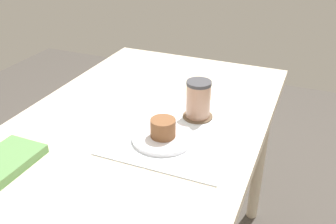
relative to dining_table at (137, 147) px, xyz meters
The scene contains 7 objects.
dining_table is the anchor object (origin of this frame).
placemat 0.16m from the dining_table, 81.34° to the right, with size 0.42×0.34×0.00m, color white.
pastry_plate 0.16m from the dining_table, 116.15° to the right, with size 0.17×0.17×0.01m, color white.
pastry 0.18m from the dining_table, 116.15° to the right, with size 0.07×0.07×0.05m, color brown.
coffee_coaster 0.21m from the dining_table, 56.92° to the right, with size 0.09×0.09×0.01m, color brown.
coffee_mug 0.25m from the dining_table, 56.29° to the right, with size 0.11×0.08×0.11m.
small_book 0.39m from the dining_table, 146.15° to the left, with size 0.18×0.12×0.02m, color #598C4C.
Camera 1 is at (-0.86, -0.46, 1.32)m, focal length 40.00 mm.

